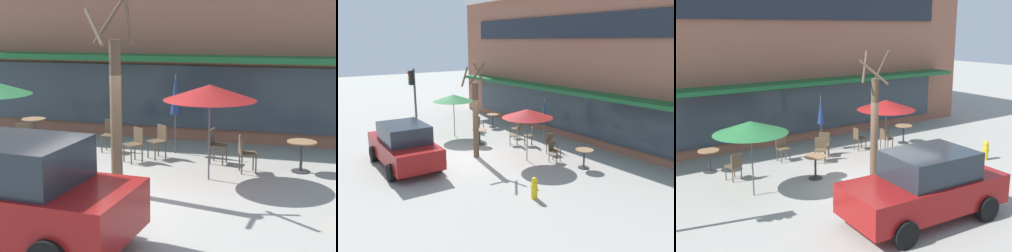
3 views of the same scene
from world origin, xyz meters
The scene contains 15 objects.
ground_plane centered at (0.00, 0.00, 0.00)m, with size 80.00×80.00×0.00m, color #9E9B93.
building_facade centered at (0.00, 9.97, 3.86)m, with size 19.34×9.10×7.72m.
cafe_table_near_wall centered at (-1.39, 1.72, 0.52)m, with size 0.70×0.70×0.76m.
cafe_table_streetside centered at (-4.00, 4.25, 0.52)m, with size 0.70×0.70×0.76m.
cafe_table_by_tree centered at (3.79, 3.32, 0.52)m, with size 0.70×0.70×0.76m.
patio_umbrella_cream_folded centered at (0.37, 4.28, 1.63)m, with size 0.28×0.28×2.20m.
patio_umbrella_corner_open centered at (1.78, 2.07, 2.02)m, with size 2.10×2.10×2.20m.
cafe_chair_0 centered at (-3.57, 3.00, 0.53)m, with size 0.51×0.51×0.89m.
cafe_chair_1 centered at (1.65, 3.56, 0.53)m, with size 0.44×0.44×0.89m.
cafe_chair_2 centered at (0.11, 3.63, 0.53)m, with size 0.56×0.56×0.89m.
cafe_chair_3 centered at (-1.44, 4.00, 0.53)m, with size 0.41×0.41×0.89m.
cafe_chair_4 centered at (2.48, 2.90, 0.53)m, with size 0.50×0.50×0.89m.
cafe_chair_5 centered at (-0.38, 3.10, 0.53)m, with size 0.56×0.56×0.89m.
parked_sedan centered at (-0.56, -2.31, 0.88)m, with size 4.29×2.19×1.76m.
street_tree centered at (0.10, 0.61, 1.81)m, with size 1.03×1.16×4.07m.
Camera 1 is at (4.05, -9.13, 3.51)m, focal length 55.00 mm.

